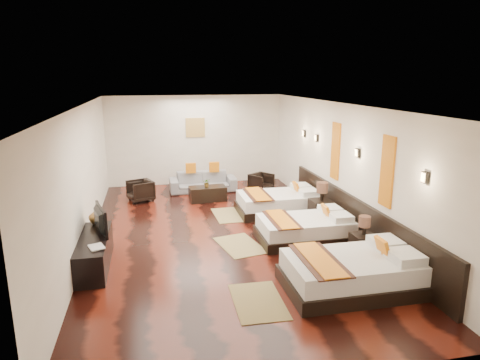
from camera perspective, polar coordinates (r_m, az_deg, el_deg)
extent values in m
cube|color=black|center=(9.39, -2.57, -7.30)|extent=(5.50, 9.50, 0.01)
cube|color=white|center=(8.78, -2.77, 10.01)|extent=(5.50, 9.50, 0.01)
cube|color=silver|center=(13.61, -5.98, 5.35)|extent=(5.50, 0.01, 2.80)
cube|color=silver|center=(8.97, -20.27, 0.19)|extent=(0.01, 9.50, 2.80)
cube|color=silver|center=(9.80, 13.41, 1.78)|extent=(0.01, 9.50, 2.80)
cube|color=black|center=(9.34, 14.95, -4.96)|extent=(0.08, 6.60, 0.90)
cube|color=black|center=(7.34, 14.66, -13.06)|extent=(2.18, 1.35, 0.23)
cube|color=white|center=(7.22, 14.79, -11.15)|extent=(2.07, 1.24, 0.31)
cube|color=orange|center=(7.35, 18.57, -8.60)|extent=(0.16, 0.33, 0.33)
cube|color=#38190F|center=(6.93, 10.59, -10.51)|extent=(0.57, 1.37, 0.02)
cube|color=orange|center=(6.92, 10.59, -10.39)|extent=(0.39, 1.37, 0.02)
cube|color=black|center=(9.14, 8.63, -7.36)|extent=(1.95, 1.21, 0.20)
cube|color=white|center=(9.06, 8.68, -5.93)|extent=(1.86, 1.12, 0.28)
cube|color=orange|center=(9.15, 11.48, -4.19)|extent=(0.15, 0.30, 0.30)
cube|color=#38190F|center=(8.84, 5.60, -5.30)|extent=(0.51, 1.23, 0.02)
cube|color=orange|center=(8.84, 5.60, -5.21)|extent=(0.35, 1.23, 0.02)
cube|color=black|center=(10.84, 5.09, -3.83)|extent=(2.02, 1.25, 0.21)
cube|color=white|center=(10.77, 5.12, -2.56)|extent=(1.93, 1.16, 0.29)
cube|color=orange|center=(10.85, 7.58, -1.08)|extent=(0.15, 0.31, 0.31)
cube|color=#38190F|center=(10.59, 2.39, -1.93)|extent=(0.53, 1.27, 0.02)
cube|color=orange|center=(10.58, 2.39, -1.86)|extent=(0.37, 1.27, 0.02)
cube|color=black|center=(8.51, 16.13, -8.46)|extent=(0.42, 0.42, 0.46)
cylinder|color=black|center=(8.39, 16.28, -6.42)|extent=(0.07, 0.07, 0.18)
cylinder|color=#3F2619|center=(8.34, 16.36, -5.34)|extent=(0.22, 0.22, 0.20)
cube|color=black|center=(10.22, 10.81, -4.14)|extent=(0.49, 0.49, 0.55)
cylinder|color=black|center=(10.11, 10.91, -2.06)|extent=(0.09, 0.09, 0.22)
cylinder|color=#3F2619|center=(10.06, 10.96, -0.98)|extent=(0.26, 0.26, 0.24)
cube|color=olive|center=(6.79, 2.44, -15.93)|extent=(0.78, 1.22, 0.01)
cube|color=olive|center=(8.79, -0.01, -8.74)|extent=(0.98, 1.33, 0.01)
cube|color=olive|center=(10.63, -1.38, -4.70)|extent=(0.79, 1.23, 0.01)
cube|color=black|center=(8.22, -18.91, -9.14)|extent=(0.50, 1.80, 0.55)
imported|color=black|center=(8.25, -18.68, -5.12)|extent=(0.35, 0.88, 0.51)
imported|color=black|center=(7.62, -19.53, -8.67)|extent=(0.32, 0.37, 0.03)
imported|color=brown|center=(8.80, -18.58, -4.51)|extent=(0.43, 0.43, 0.34)
imported|color=slate|center=(12.81, -5.00, -0.23)|extent=(1.97, 0.79, 0.57)
imported|color=black|center=(12.06, -13.19, -1.41)|extent=(0.82, 0.81, 0.58)
imported|color=black|center=(12.74, 2.87, -0.34)|extent=(0.82, 0.83, 0.55)
cube|color=black|center=(11.83, -4.35, -1.84)|extent=(1.03, 0.56, 0.40)
imported|color=#215A1E|center=(11.72, -4.46, -0.36)|extent=(0.25, 0.23, 0.24)
cube|color=#D86014|center=(8.10, 19.11, 1.08)|extent=(0.04, 0.40, 1.30)
cube|color=#D86014|center=(10.00, 12.67, 3.80)|extent=(0.04, 0.40, 1.30)
cube|color=black|center=(7.16, 23.55, 0.34)|extent=(0.06, 0.12, 0.18)
cube|color=#FFD18C|center=(7.14, 23.35, 0.33)|extent=(0.02, 0.10, 0.14)
cube|color=black|center=(9.00, 15.50, 3.52)|extent=(0.06, 0.12, 0.18)
cube|color=#FFD18C|center=(8.98, 15.33, 3.52)|extent=(0.02, 0.10, 0.14)
cube|color=black|center=(10.97, 10.23, 5.57)|extent=(0.06, 0.12, 0.18)
cube|color=#FFD18C|center=(10.96, 10.09, 5.56)|extent=(0.02, 0.10, 0.14)
cube|color=black|center=(11.80, 8.59, 6.19)|extent=(0.06, 0.12, 0.18)
cube|color=#FFD18C|center=(11.79, 8.45, 6.19)|extent=(0.02, 0.10, 0.14)
cube|color=#AD873F|center=(13.54, -6.01, 7.01)|extent=(0.60, 0.04, 0.60)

